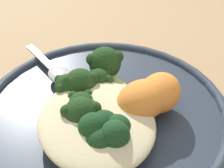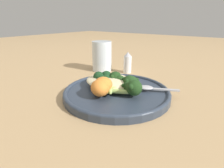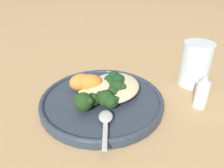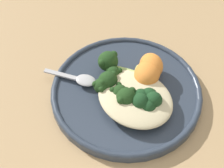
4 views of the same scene
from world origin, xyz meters
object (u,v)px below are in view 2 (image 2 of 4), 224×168
(broccoli_stalk_7, at_px, (108,84))
(sweet_potato_chunk_1, at_px, (101,88))
(broccoli_stalk_5, at_px, (115,82))
(salt_shaker, at_px, (128,63))
(broccoli_stalk_0, at_px, (130,88))
(broccoli_stalk_2, at_px, (126,84))
(quinoa_mound, at_px, (110,81))
(broccoli_stalk_6, at_px, (114,80))
(kale_tuft, at_px, (103,78))
(broccoli_stalk_1, at_px, (121,88))
(spoon, at_px, (150,88))
(plate, at_px, (118,92))
(broccoli_stalk_4, at_px, (117,83))
(sweet_potato_chunk_0, at_px, (103,85))
(broccoli_stalk_3, at_px, (127,83))

(broccoli_stalk_7, bearing_deg, sweet_potato_chunk_1, 161.02)
(broccoli_stalk_5, height_order, salt_shaker, salt_shaker)
(broccoli_stalk_0, height_order, broccoli_stalk_2, broccoli_stalk_0)
(quinoa_mound, height_order, broccoli_stalk_7, broccoli_stalk_7)
(broccoli_stalk_0, bearing_deg, broccoli_stalk_6, 134.64)
(quinoa_mound, bearing_deg, kale_tuft, -163.16)
(broccoli_stalk_1, distance_m, broccoli_stalk_5, 0.05)
(broccoli_stalk_0, bearing_deg, kale_tuft, 146.45)
(quinoa_mound, bearing_deg, broccoli_stalk_2, 5.17)
(broccoli_stalk_6, bearing_deg, broccoli_stalk_0, -134.65)
(broccoli_stalk_6, distance_m, kale_tuft, 0.04)
(broccoli_stalk_6, distance_m, spoon, 0.10)
(plate, distance_m, sweet_potato_chunk_1, 0.07)
(broccoli_stalk_0, distance_m, broccoli_stalk_4, 0.06)
(broccoli_stalk_0, relative_size, sweet_potato_chunk_0, 1.85)
(broccoli_stalk_3, relative_size, sweet_potato_chunk_0, 1.53)
(broccoli_stalk_5, relative_size, spoon, 0.79)
(quinoa_mound, distance_m, broccoli_stalk_7, 0.02)
(quinoa_mound, distance_m, broccoli_stalk_0, 0.09)
(spoon, bearing_deg, sweet_potato_chunk_1, -151.21)
(broccoli_stalk_2, bearing_deg, broccoli_stalk_0, -115.17)
(broccoli_stalk_0, distance_m, sweet_potato_chunk_0, 0.07)
(kale_tuft, bearing_deg, broccoli_stalk_4, 1.29)
(kale_tuft, bearing_deg, spoon, 18.27)
(broccoli_stalk_4, bearing_deg, broccoli_stalk_0, -116.35)
(broccoli_stalk_6, relative_size, kale_tuft, 1.95)
(broccoli_stalk_6, bearing_deg, broccoli_stalk_1, -145.71)
(broccoli_stalk_1, xyz_separation_m, broccoli_stalk_2, (-0.00, 0.03, 0.00))
(sweet_potato_chunk_0, xyz_separation_m, kale_tuft, (-0.04, 0.05, -0.00))
(broccoli_stalk_0, bearing_deg, broccoli_stalk_7, 152.68)
(broccoli_stalk_4, xyz_separation_m, broccoli_stalk_5, (-0.01, 0.00, -0.00))
(broccoli_stalk_3, relative_size, broccoli_stalk_6, 0.87)
(broccoli_stalk_2, bearing_deg, salt_shaker, 52.01)
(broccoli_stalk_3, distance_m, kale_tuft, 0.08)
(kale_tuft, bearing_deg, broccoli_stalk_6, 15.96)
(kale_tuft, height_order, spoon, kale_tuft)
(broccoli_stalk_4, bearing_deg, broccoli_stalk_2, -71.01)
(broccoli_stalk_1, distance_m, salt_shaker, 0.26)
(sweet_potato_chunk_0, height_order, kale_tuft, sweet_potato_chunk_0)
(quinoa_mound, height_order, spoon, quinoa_mound)
(broccoli_stalk_3, height_order, salt_shaker, salt_shaker)
(broccoli_stalk_1, relative_size, kale_tuft, 1.35)
(broccoli_stalk_7, xyz_separation_m, sweet_potato_chunk_1, (0.02, -0.05, 0.01))
(spoon, bearing_deg, broccoli_stalk_3, -173.45)
(broccoli_stalk_4, xyz_separation_m, broccoli_stalk_6, (-0.02, 0.01, 0.00))
(sweet_potato_chunk_1, distance_m, salt_shaker, 0.29)
(broccoli_stalk_5, bearing_deg, salt_shaker, 4.59)
(quinoa_mound, bearing_deg, salt_shaker, 107.57)
(broccoli_stalk_1, xyz_separation_m, broccoli_stalk_3, (-0.00, 0.03, 0.00))
(sweet_potato_chunk_0, bearing_deg, plate, 71.28)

